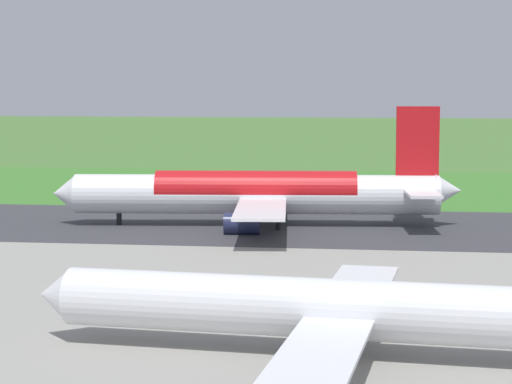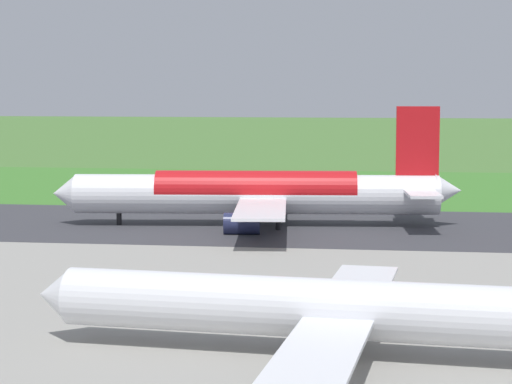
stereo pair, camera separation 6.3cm
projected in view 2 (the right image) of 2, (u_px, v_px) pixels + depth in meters
name	position (u px, v px, depth m)	size (l,w,h in m)	color
ground_plane	(215.00, 225.00, 132.33)	(800.00, 800.00, 0.00)	#477233
runway_asphalt	(215.00, 225.00, 132.33)	(600.00, 35.05, 0.06)	#38383D
apron_concrete	(65.00, 349.00, 70.80)	(440.00, 110.00, 0.05)	gray
grass_verge_foreground	(257.00, 190.00, 174.22)	(600.00, 80.00, 0.04)	#3C782B
airliner_main	(259.00, 193.00, 131.12)	(54.15, 44.37, 15.88)	white
airliner_parked_mid	(334.00, 308.00, 68.61)	(43.49, 35.63, 12.69)	white
no_stopping_sign	(250.00, 181.00, 175.71)	(0.60, 0.10, 2.46)	slate
traffic_cone_orange	(225.00, 191.00, 171.10)	(0.40, 0.40, 0.55)	orange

